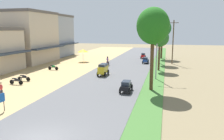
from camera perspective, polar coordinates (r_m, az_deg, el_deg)
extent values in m
cube|color=#2D3847|center=(34.70, -26.76, 3.46)|extent=(1.20, 13.30, 0.25)
cube|color=#C6B299|center=(47.90, -20.82, 7.57)|extent=(8.33, 10.69, 9.60)
cube|color=#2D3847|center=(45.49, -15.69, 5.56)|extent=(1.20, 10.69, 0.25)
cube|color=#59514C|center=(47.98, -21.22, 13.59)|extent=(8.53, 10.89, 0.50)
cube|color=#999EA8|center=(57.27, -14.61, 8.25)|extent=(6.31, 10.05, 9.60)
cube|color=#2D3847|center=(55.68, -11.10, 6.56)|extent=(1.20, 10.05, 0.25)
cube|color=#59514C|center=(57.33, -14.85, 13.30)|extent=(6.51, 10.25, 0.50)
cylinder|color=black|center=(28.74, -22.31, -2.97)|extent=(0.56, 0.06, 0.56)
cylinder|color=black|center=(29.47, -24.27, -2.79)|extent=(0.56, 0.06, 0.56)
cube|color=#333338|center=(29.06, -23.33, -2.53)|extent=(1.12, 0.12, 0.12)
ellipsoid|color=black|center=(28.99, -23.22, -2.27)|extent=(0.64, 0.28, 0.32)
cube|color=black|center=(29.18, -23.81, -2.00)|extent=(0.44, 0.20, 0.10)
cylinder|color=#A5A8AD|center=(28.71, -22.45, -2.43)|extent=(0.26, 0.05, 0.68)
cylinder|color=black|center=(28.67, -22.60, -1.71)|extent=(0.04, 0.54, 0.04)
cylinder|color=black|center=(30.31, -20.66, -2.19)|extent=(0.56, 0.06, 0.56)
cylinder|color=black|center=(31.02, -22.56, -2.05)|extent=(0.56, 0.06, 0.56)
cube|color=#333338|center=(30.63, -21.65, -1.79)|extent=(1.12, 0.12, 0.12)
ellipsoid|color=black|center=(30.55, -21.54, -1.54)|extent=(0.64, 0.28, 0.32)
cube|color=black|center=(30.74, -22.11, -1.28)|extent=(0.44, 0.20, 0.10)
cylinder|color=#A5A8AD|center=(30.29, -20.79, -1.69)|extent=(0.26, 0.05, 0.68)
cylinder|color=black|center=(30.25, -20.93, -1.00)|extent=(0.04, 0.54, 0.04)
cylinder|color=black|center=(37.22, -13.98, 0.40)|extent=(0.56, 0.06, 0.56)
cylinder|color=black|center=(37.81, -15.65, 0.48)|extent=(0.56, 0.06, 0.56)
cube|color=#333338|center=(37.48, -14.83, 0.71)|extent=(1.12, 0.12, 0.12)
ellipsoid|color=#14722D|center=(37.42, -14.73, 0.92)|extent=(0.64, 0.28, 0.32)
cube|color=black|center=(37.58, -15.23, 1.12)|extent=(0.44, 0.20, 0.10)
cylinder|color=#A5A8AD|center=(37.21, -14.08, 0.82)|extent=(0.26, 0.05, 0.68)
cylinder|color=black|center=(37.18, -14.19, 1.38)|extent=(0.04, 0.54, 0.04)
cylinder|color=#262628|center=(20.27, -25.89, -8.28)|extent=(0.06, 0.06, 0.80)
cylinder|color=#99999E|center=(45.97, -7.41, 3.44)|extent=(0.05, 0.05, 2.10)
cone|color=gold|center=(45.84, -7.44, 4.93)|extent=(2.20, 2.20, 0.55)
cylinder|color=#33333D|center=(23.94, -26.27, -5.52)|extent=(0.14, 0.14, 0.82)
cylinder|color=#33333D|center=(23.82, -26.59, -5.62)|extent=(0.14, 0.14, 0.82)
ellipsoid|color=#BF3333|center=(23.71, -26.56, -3.96)|extent=(0.30, 0.39, 0.56)
sphere|color=#9E7556|center=(23.62, -26.64, -3.00)|extent=(0.22, 0.22, 0.22)
cylinder|color=#4C351E|center=(24.33, 10.16, 1.67)|extent=(0.38, 0.38, 5.82)
ellipsoid|color=#1F6319|center=(24.06, 10.47, 11.06)|extent=(3.46, 3.46, 3.86)
cylinder|color=#4C351E|center=(36.50, 11.95, 3.37)|extent=(0.31, 0.31, 4.43)
ellipsoid|color=#276123|center=(36.27, 12.12, 8.03)|extent=(2.88, 2.88, 2.76)
cylinder|color=#4C351E|center=(43.88, 12.04, 5.30)|extent=(0.33, 0.33, 5.64)
ellipsoid|color=#25631A|center=(43.73, 12.23, 10.32)|extent=(2.94, 2.94, 3.71)
cylinder|color=#4C351E|center=(51.75, 12.59, 6.06)|extent=(0.41, 0.41, 5.72)
ellipsoid|color=#1B5B26|center=(51.62, 12.76, 10.38)|extent=(3.93, 3.93, 3.80)
cylinder|color=gray|center=(29.78, 11.36, 4.47)|extent=(0.16, 0.16, 7.14)
cylinder|color=gray|center=(29.67, 10.22, 11.11)|extent=(1.40, 0.08, 0.08)
ellipsoid|color=silver|center=(29.72, 8.85, 11.01)|extent=(0.36, 0.20, 0.14)
cylinder|color=gray|center=(29.62, 12.97, 11.01)|extent=(1.40, 0.08, 0.08)
ellipsoid|color=silver|center=(29.61, 14.35, 10.82)|extent=(0.36, 0.20, 0.14)
cylinder|color=gray|center=(55.49, 12.51, 7.10)|extent=(0.16, 0.16, 7.19)
cylinder|color=gray|center=(55.44, 11.92, 10.68)|extent=(1.40, 0.08, 0.08)
ellipsoid|color=silver|center=(55.46, 11.18, 10.63)|extent=(0.36, 0.20, 0.14)
cylinder|color=gray|center=(55.41, 13.39, 10.62)|extent=(1.40, 0.08, 0.08)
ellipsoid|color=silver|center=(55.41, 14.12, 10.52)|extent=(0.36, 0.20, 0.14)
cylinder|color=brown|center=(44.26, 15.34, 6.85)|extent=(0.20, 0.20, 8.29)
cube|color=#473323|center=(44.21, 15.57, 11.57)|extent=(1.80, 0.10, 0.10)
cube|color=black|center=(23.54, 3.66, -4.24)|extent=(0.88, 2.25, 0.44)
cube|color=#232B38|center=(23.34, 3.63, -3.30)|extent=(0.81, 1.30, 0.40)
cylinder|color=black|center=(22.76, 4.53, -5.43)|extent=(0.11, 0.64, 0.64)
cylinder|color=black|center=(22.93, 2.08, -5.28)|extent=(0.11, 0.64, 0.64)
cylinder|color=black|center=(24.30, 5.14, -4.41)|extent=(0.11, 0.64, 0.64)
cylinder|color=black|center=(24.46, 2.84, -4.28)|extent=(0.11, 0.64, 0.64)
cube|color=gold|center=(31.78, -2.31, 0.11)|extent=(0.95, 2.40, 0.95)
cube|color=#232B38|center=(31.76, -2.27, 1.30)|extent=(0.87, 2.00, 0.35)
cylinder|color=black|center=(32.83, -2.79, -0.46)|extent=(0.12, 0.68, 0.68)
cylinder|color=black|center=(32.55, -0.98, -0.55)|extent=(0.12, 0.68, 0.68)
cylinder|color=black|center=(31.21, -3.68, -1.04)|extent=(0.12, 0.68, 0.68)
cylinder|color=black|center=(30.91, -1.79, -1.13)|extent=(0.12, 0.68, 0.68)
cube|color=navy|center=(43.76, 8.59, 2.46)|extent=(0.88, 2.25, 0.44)
cube|color=#232B38|center=(43.60, 8.59, 2.99)|extent=(0.81, 1.30, 0.40)
cylinder|color=black|center=(42.95, 9.14, 1.96)|extent=(0.11, 0.64, 0.64)
cylinder|color=black|center=(43.04, 7.83, 2.01)|extent=(0.11, 0.64, 0.64)
cylinder|color=black|center=(44.55, 9.31, 2.25)|extent=(0.11, 0.64, 0.64)
cylinder|color=black|center=(44.64, 8.04, 2.30)|extent=(0.11, 0.64, 0.64)
cube|color=red|center=(50.80, 8.00, 3.57)|extent=(0.84, 1.95, 0.50)
cube|color=#232B38|center=(50.79, 8.02, 4.08)|extent=(0.77, 1.10, 0.40)
cylinder|color=black|center=(50.09, 8.44, 3.14)|extent=(0.10, 0.60, 0.60)
cylinder|color=black|center=(50.18, 7.37, 3.18)|extent=(0.10, 0.60, 0.60)
cylinder|color=black|center=(51.48, 8.59, 3.33)|extent=(0.10, 0.60, 0.60)
cylinder|color=black|center=(51.57, 7.55, 3.37)|extent=(0.10, 0.60, 0.60)
cylinder|color=black|center=(41.48, -0.87, 1.74)|extent=(0.06, 0.56, 0.56)
cylinder|color=black|center=(40.30, -1.32, 1.48)|extent=(0.06, 0.56, 0.56)
cube|color=#333338|center=(40.86, -1.09, 1.86)|extent=(0.12, 1.12, 0.12)
ellipsoid|color=red|center=(40.92, -1.07, 2.07)|extent=(0.28, 0.64, 0.32)
cube|color=black|center=(40.56, -1.20, 2.17)|extent=(0.20, 0.44, 0.10)
cylinder|color=#A5A8AD|center=(41.39, -0.90, 2.10)|extent=(0.05, 0.26, 0.68)
cylinder|color=black|center=(41.28, -0.92, 2.59)|extent=(0.54, 0.04, 0.04)
ellipsoid|color=#724C8C|center=(40.58, -1.17, 2.74)|extent=(0.36, 0.28, 0.64)
sphere|color=black|center=(40.57, -1.16, 3.31)|extent=(0.28, 0.28, 0.28)
cylinder|color=#2D2D38|center=(40.80, -1.32, 1.88)|extent=(0.12, 0.12, 0.48)
cylinder|color=#2D2D38|center=(40.73, -0.94, 1.86)|extent=(0.12, 0.12, 0.48)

